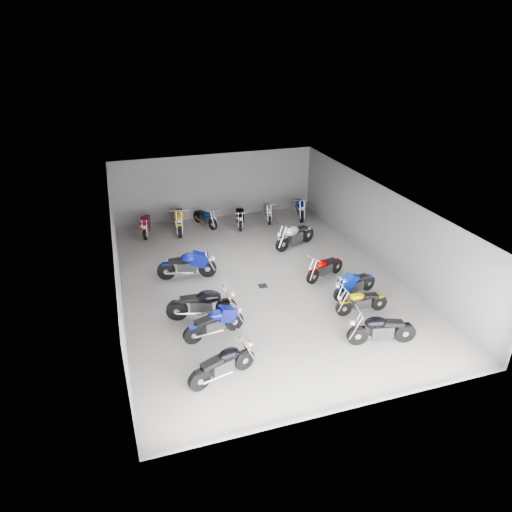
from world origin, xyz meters
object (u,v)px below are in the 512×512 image
Objects in this scene: motorcycle_left_c at (202,304)px; motorcycle_back_e at (268,211)px; motorcycle_right_a at (381,329)px; motorcycle_right_f at (295,235)px; motorcycle_back_a at (146,224)px; motorcycle_back_d at (240,216)px; motorcycle_left_e at (187,265)px; motorcycle_back_c at (205,218)px; motorcycle_right_c at (354,284)px; motorcycle_back_f at (300,208)px; motorcycle_right_b at (361,301)px; drain_grate at (263,286)px; motorcycle_left_b at (215,323)px; motorcycle_left_a at (223,364)px; motorcycle_back_b at (180,219)px; motorcycle_right_d at (325,267)px.

motorcycle_back_e is at bearing 160.43° from motorcycle_left_c.
motorcycle_right_a reaches higher than motorcycle_back_e.
motorcycle_right_f is 1.04× the size of motorcycle_back_a.
motorcycle_back_d is 1.55m from motorcycle_back_e.
motorcycle_left_e is 5.16m from motorcycle_back_c.
motorcycle_right_c is at bearing 162.10° from motorcycle_right_f.
motorcycle_back_f reaches higher than motorcycle_right_c.
motorcycle_right_c is 0.90× the size of motorcycle_back_f.
drain_grate is at bearing 45.67° from motorcycle_right_b.
motorcycle_right_c is 7.85m from motorcycle_back_e.
motorcycle_left_b is 0.89× the size of motorcycle_left_e.
motorcycle_back_d is at bearing 22.30° from motorcycle_back_e.
motorcycle_right_a is 11.12m from motorcycle_back_c.
motorcycle_back_e is at bearing -12.58° from motorcycle_right_c.
motorcycle_back_c is 0.94× the size of motorcycle_back_e.
motorcycle_back_a is (-6.01, 3.37, -0.05)m from motorcycle_right_f.
motorcycle_left_a is 1.06× the size of motorcycle_back_e.
motorcycle_back_f is (3.20, 0.15, 0.04)m from motorcycle_back_d.
motorcycle_back_f is (7.59, -0.17, 0.03)m from motorcycle_back_a.
motorcycle_right_b is at bearing 2.76° from motorcycle_right_a.
motorcycle_back_f is at bearing 154.06° from motorcycle_back_c.
motorcycle_back_b reaches higher than drain_grate.
motorcycle_right_b is 0.92× the size of motorcycle_back_a.
motorcycle_back_b is at bearing 29.71° from motorcycle_right_b.
motorcycle_back_d reaches higher than drain_grate.
motorcycle_back_a is (-6.02, 6.38, 0.03)m from motorcycle_right_d.
motorcycle_back_b reaches higher than motorcycle_left_a.
motorcycle_back_f reaches higher than motorcycle_right_b.
motorcycle_back_f is (1.11, 7.70, 0.05)m from motorcycle_right_c.
motorcycle_left_c reaches higher than motorcycle_back_f.
motorcycle_back_d is (1.60, -0.42, 0.03)m from motorcycle_back_c.
motorcycle_right_d reaches higher than motorcycle_back_c.
motorcycle_right_c reaches higher than motorcycle_back_e.
motorcycle_left_b is at bearing 93.63° from motorcycle_right_d.
motorcycle_left_a is at bearing 108.17° from motorcycle_right_d.
motorcycle_back_f is (1.58, 3.20, -0.02)m from motorcycle_right_f.
motorcycle_left_e is 6.56m from motorcycle_right_b.
motorcycle_right_f is at bearing 110.11° from motorcycle_back_c.
motorcycle_right_a is at bearing 111.24° from motorcycle_back_d.
motorcycle_back_c is (-0.81, 6.35, 0.44)m from drain_grate.
motorcycle_left_e is 1.27× the size of motorcycle_back_c.
motorcycle_left_e is at bearing 49.49° from motorcycle_right_d.
motorcycle_right_d is at bearing 0.21° from motorcycle_right_c.
motorcycle_right_f reaches higher than motorcycle_back_a.
motorcycle_back_d reaches higher than motorcycle_back_e.
motorcycle_back_d is (-1.63, 6.06, 0.02)m from motorcycle_right_d.
motorcycle_back_b is (-4.35, 10.48, 0.07)m from motorcycle_right_a.
motorcycle_right_b is at bearing 75.25° from motorcycle_left_b.
motorcycle_back_d is (3.31, 4.45, -0.06)m from motorcycle_left_e.
motorcycle_right_a is 12.11m from motorcycle_back_a.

